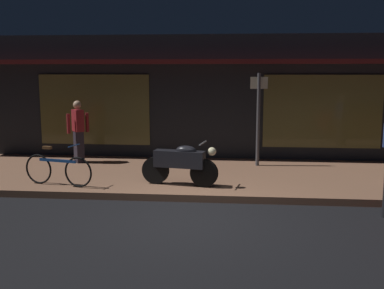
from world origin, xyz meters
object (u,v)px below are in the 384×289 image
bicycle_parked (58,169)px  person_photographer (78,130)px  motorcycle (181,163)px  sign_post (258,114)px

bicycle_parked → person_photographer: 2.62m
motorcycle → sign_post: bearing=52.6°
bicycle_parked → person_photographer: person_photographer is taller
motorcycle → sign_post: sign_post is taller
bicycle_parked → sign_post: 5.17m
bicycle_parked → sign_post: bearing=30.2°
motorcycle → bicycle_parked: (-2.64, -0.27, -0.14)m
bicycle_parked → person_photographer: (-0.40, 2.53, 0.52)m
person_photographer → bicycle_parked: bearing=-80.9°
bicycle_parked → sign_post: sign_post is taller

